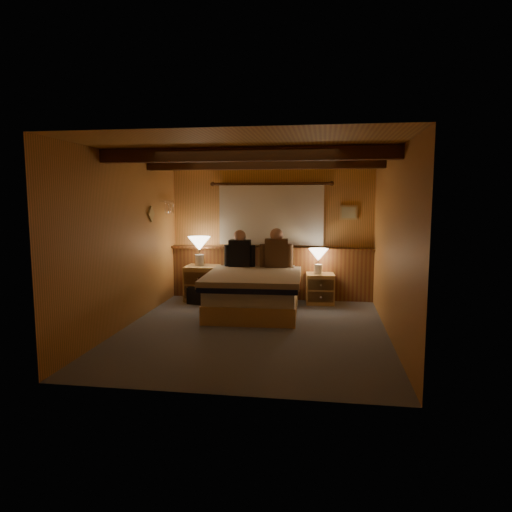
% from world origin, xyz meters
% --- Properties ---
extents(floor, '(4.20, 4.20, 0.00)m').
position_xyz_m(floor, '(0.00, 0.00, 0.00)').
color(floor, '#555A65').
rests_on(floor, ground).
extents(ceiling, '(4.20, 4.20, 0.00)m').
position_xyz_m(ceiling, '(0.00, 0.00, 2.40)').
color(ceiling, '#DCAC52').
rests_on(ceiling, wall_back).
extents(wall_back, '(3.60, 0.00, 3.60)m').
position_xyz_m(wall_back, '(0.00, 2.10, 1.20)').
color(wall_back, '#D88D4D').
rests_on(wall_back, floor).
extents(wall_left, '(0.00, 4.20, 4.20)m').
position_xyz_m(wall_left, '(-1.80, 0.00, 1.20)').
color(wall_left, '#D88D4D').
rests_on(wall_left, floor).
extents(wall_right, '(0.00, 4.20, 4.20)m').
position_xyz_m(wall_right, '(1.80, 0.00, 1.20)').
color(wall_right, '#D88D4D').
rests_on(wall_right, floor).
extents(wall_front, '(3.60, 0.00, 3.60)m').
position_xyz_m(wall_front, '(0.00, -2.10, 1.20)').
color(wall_front, '#D88D4D').
rests_on(wall_front, floor).
extents(wainscot, '(3.60, 0.23, 0.94)m').
position_xyz_m(wainscot, '(0.00, 2.04, 0.49)').
color(wainscot, brown).
rests_on(wainscot, wall_back).
extents(curtain_window, '(2.18, 0.09, 1.11)m').
position_xyz_m(curtain_window, '(0.00, 2.03, 1.52)').
color(curtain_window, '#412510').
rests_on(curtain_window, wall_back).
extents(ceiling_beams, '(3.60, 1.65, 0.16)m').
position_xyz_m(ceiling_beams, '(0.00, 0.15, 2.31)').
color(ceiling_beams, '#412510').
rests_on(ceiling_beams, ceiling).
extents(coat_rail, '(0.05, 0.55, 0.24)m').
position_xyz_m(coat_rail, '(-1.72, 1.58, 1.67)').
color(coat_rail, white).
rests_on(coat_rail, wall_left).
extents(framed_print, '(0.30, 0.04, 0.25)m').
position_xyz_m(framed_print, '(1.35, 2.08, 1.55)').
color(framed_print, tan).
rests_on(framed_print, wall_back).
extents(bed, '(1.52, 1.91, 0.63)m').
position_xyz_m(bed, '(-0.15, 1.01, 0.33)').
color(bed, tan).
rests_on(bed, floor).
extents(nightstand_left, '(0.57, 0.52, 0.61)m').
position_xyz_m(nightstand_left, '(-1.19, 1.72, 0.31)').
color(nightstand_left, tan).
rests_on(nightstand_left, floor).
extents(nightstand_right, '(0.50, 0.45, 0.52)m').
position_xyz_m(nightstand_right, '(0.89, 1.76, 0.26)').
color(nightstand_right, tan).
rests_on(nightstand_right, floor).
extents(lamp_left, '(0.39, 0.39, 0.52)m').
position_xyz_m(lamp_left, '(-1.23, 1.74, 0.98)').
color(lamp_left, beige).
rests_on(lamp_left, nightstand_left).
extents(lamp_right, '(0.33, 0.33, 0.43)m').
position_xyz_m(lamp_right, '(0.85, 1.74, 0.82)').
color(lamp_right, beige).
rests_on(lamp_right, nightstand_right).
extents(person_left, '(0.54, 0.23, 0.65)m').
position_xyz_m(person_left, '(-0.49, 1.64, 0.89)').
color(person_left, black).
rests_on(person_left, bed).
extents(person_right, '(0.57, 0.25, 0.69)m').
position_xyz_m(person_right, '(0.14, 1.65, 0.91)').
color(person_right, '#472F1C').
rests_on(person_right, bed).
extents(duffel_bag, '(0.52, 0.36, 0.34)m').
position_xyz_m(duffel_bag, '(-1.11, 1.46, 0.15)').
color(duffel_bag, black).
rests_on(duffel_bag, floor).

